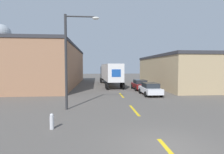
{
  "coord_description": "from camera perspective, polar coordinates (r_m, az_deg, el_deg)",
  "views": [
    {
      "loc": [
        -2.86,
        -6.85,
        3.37
      ],
      "look_at": [
        -0.95,
        15.45,
        2.07
      ],
      "focal_mm": 28.0,
      "sensor_mm": 36.0,
      "label": 1
    }
  ],
  "objects": [
    {
      "name": "parked_car_right_mid",
      "position": [
        21.28,
        12.34,
        -3.77
      ],
      "size": [
        2.01,
        4.3,
        1.48
      ],
      "color": "silver",
      "rests_on": "ground_plane"
    },
    {
      "name": "water_tower",
      "position": [
        55.06,
        -32.32,
        11.69
      ],
      "size": [
        4.54,
        4.54,
        14.44
      ],
      "color": "#47474C",
      "rests_on": "ground_plane"
    },
    {
      "name": "road_centerline",
      "position": [
        13.92,
        7.24,
        -10.68
      ],
      "size": [
        0.2,
        17.63,
        0.01
      ],
      "color": "gold",
      "rests_on": "ground_plane"
    },
    {
      "name": "semi_truck",
      "position": [
        32.09,
        -0.75,
        1.47
      ],
      "size": [
        3.45,
        14.62,
        3.84
      ],
      "rotation": [
        0.0,
        0.0,
        0.06
      ],
      "color": "black",
      "rests_on": "ground_plane"
    },
    {
      "name": "warehouse_right",
      "position": [
        32.41,
        23.2,
        1.78
      ],
      "size": [
        11.95,
        18.43,
        5.28
      ],
      "color": "tan",
      "rests_on": "ground_plane"
    },
    {
      "name": "warehouse_left",
      "position": [
        34.33,
        -20.77,
        3.34
      ],
      "size": [
        11.64,
        25.69,
        7.0
      ],
      "color": "#9E7051",
      "rests_on": "ground_plane"
    },
    {
      "name": "ground_plane",
      "position": [
        8.16,
        17.34,
        -21.22
      ],
      "size": [
        160.0,
        160.0,
        0.0
      ],
      "primitive_type": "plane",
      "color": "#56514C"
    },
    {
      "name": "parked_car_right_far",
      "position": [
        26.06,
        9.09,
        -2.44
      ],
      "size": [
        2.01,
        4.3,
        1.48
      ],
      "color": "maroon",
      "rests_on": "ground_plane"
    },
    {
      "name": "street_lamp",
      "position": [
        14.09,
        -13.44,
        7.26
      ],
      "size": [
        2.72,
        0.32,
        7.41
      ],
      "color": "#2D2D30",
      "rests_on": "ground_plane"
    },
    {
      "name": "fire_hydrant",
      "position": [
        10.26,
        -19.07,
        -13.53
      ],
      "size": [
        0.22,
        0.22,
        0.86
      ],
      "color": "silver",
      "rests_on": "ground_plane"
    }
  ]
}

